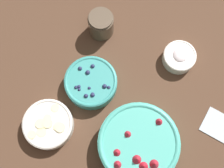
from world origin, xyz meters
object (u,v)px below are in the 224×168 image
(bowl_strawberries, at_px, (138,144))
(bowl_cream, at_px, (179,57))
(bowl_bananas, at_px, (48,124))
(jar_chocolate, at_px, (101,25))
(bowl_blueberries, at_px, (91,83))

(bowl_strawberries, bearing_deg, bowl_cream, -103.51)
(bowl_bananas, height_order, jar_chocolate, jar_chocolate)
(bowl_cream, xyz_separation_m, jar_chocolate, (0.29, -0.05, 0.02))
(bowl_blueberries, distance_m, bowl_cream, 0.32)
(bowl_strawberries, distance_m, jar_chocolate, 0.43)
(bowl_bananas, xyz_separation_m, jar_chocolate, (-0.09, -0.38, 0.02))
(bowl_strawberries, xyz_separation_m, jar_chocolate, (0.21, -0.38, 0.00))
(bowl_bananas, distance_m, bowl_cream, 0.50)
(bowl_cream, bearing_deg, bowl_bananas, 41.18)
(bowl_strawberries, relative_size, jar_chocolate, 2.74)
(bowl_strawberries, height_order, bowl_blueberries, bowl_strawberries)
(bowl_bananas, bearing_deg, jar_chocolate, -102.69)
(bowl_strawberries, relative_size, bowl_blueberries, 1.45)
(bowl_blueberries, height_order, jar_chocolate, jar_chocolate)
(jar_chocolate, bearing_deg, bowl_bananas, 77.31)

